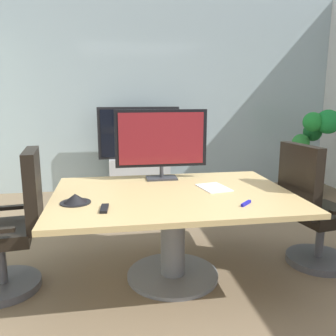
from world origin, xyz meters
TOP-DOWN VIEW (x-y plane):
  - ground_plane at (0.00, 0.00)m, footprint 7.26×7.26m
  - wall_back_glass_partition at (0.00, 3.13)m, footprint 5.96×0.10m
  - conference_table at (-0.15, 0.21)m, footprint 1.89×1.32m
  - office_chair_left at (-1.39, 0.23)m, footprint 0.62×0.60m
  - office_chair_right at (1.09, 0.22)m, footprint 0.63×0.61m
  - tv_monitor at (-0.17, 0.69)m, footprint 0.84×0.18m
  - wall_display_unit at (-0.21, 2.77)m, footprint 1.20×0.36m
  - potted_plant at (2.31, 2.21)m, footprint 0.64×0.70m
  - conference_phone at (-0.89, 0.05)m, footprint 0.22×0.22m
  - remote_control at (-0.68, -0.13)m, footprint 0.06×0.17m
  - whiteboard_marker at (0.31, -0.18)m, footprint 0.11×0.10m
  - paper_notepad at (0.21, 0.29)m, footprint 0.27×0.34m

SIDE VIEW (x-z plane):
  - ground_plane at x=0.00m, z-range 0.00..0.00m
  - wall_display_unit at x=-0.21m, z-range -0.21..1.10m
  - office_chair_left at x=-1.39m, z-range -0.09..1.00m
  - office_chair_right at x=1.09m, z-range -0.09..1.00m
  - conference_table at x=-0.15m, z-range 0.19..0.92m
  - paper_notepad at x=0.21m, z-range 0.73..0.73m
  - remote_control at x=-0.68m, z-range 0.73..0.74m
  - whiteboard_marker at x=0.31m, z-range 0.73..0.75m
  - conference_phone at x=-0.89m, z-range 0.72..0.79m
  - potted_plant at x=2.31m, z-range 0.18..1.46m
  - tv_monitor at x=-0.17m, z-range 0.77..1.40m
  - wall_back_glass_partition at x=0.00m, z-range 0.00..2.95m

